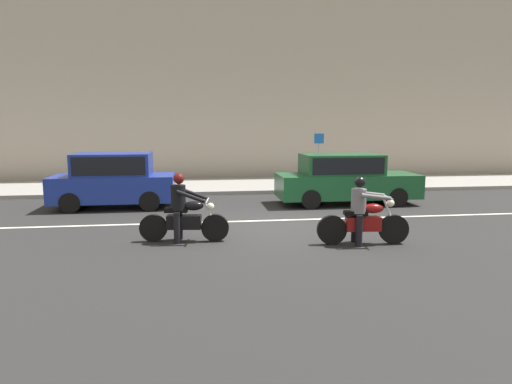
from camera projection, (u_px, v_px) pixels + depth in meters
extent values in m
plane|color=#242424|center=(281.00, 227.00, 11.85)|extent=(80.00, 80.00, 0.00)
cube|color=gray|center=(247.00, 185.00, 19.68)|extent=(40.00, 4.40, 0.14)
cube|color=#A89E8E|center=(239.00, 59.00, 22.14)|extent=(40.00, 1.40, 11.87)
cube|color=silver|center=(278.00, 220.00, 12.74)|extent=(18.00, 0.14, 0.01)
cylinder|color=black|center=(394.00, 229.00, 10.18)|extent=(0.68, 0.18, 0.68)
cylinder|color=black|center=(332.00, 230.00, 10.13)|extent=(0.68, 0.18, 0.68)
cylinder|color=silver|center=(389.00, 213.00, 10.12)|extent=(0.37, 0.09, 0.81)
cube|color=maroon|center=(363.00, 224.00, 10.13)|extent=(0.81, 0.35, 0.32)
ellipsoid|color=maroon|center=(373.00, 208.00, 10.09)|extent=(0.50, 0.28, 0.22)
cube|color=black|center=(356.00, 213.00, 10.09)|extent=(0.54, 0.29, 0.10)
cylinder|color=silver|center=(387.00, 197.00, 10.06)|extent=(0.11, 0.70, 0.04)
sphere|color=silver|center=(391.00, 203.00, 10.09)|extent=(0.17, 0.17, 0.17)
cylinder|color=silver|center=(348.00, 227.00, 10.30)|extent=(0.70, 0.14, 0.07)
cylinder|color=black|center=(359.00, 231.00, 9.95)|extent=(0.16, 0.16, 0.71)
cylinder|color=black|center=(355.00, 227.00, 10.34)|extent=(0.16, 0.16, 0.71)
cylinder|color=slate|center=(359.00, 201.00, 10.05)|extent=(0.37, 0.37, 0.55)
cylinder|color=slate|center=(376.00, 197.00, 9.83)|extent=(0.67, 0.15, 0.17)
cylinder|color=slate|center=(370.00, 194.00, 10.26)|extent=(0.67, 0.15, 0.17)
sphere|color=tan|center=(360.00, 184.00, 9.99)|extent=(0.20, 0.20, 0.20)
sphere|color=black|center=(360.00, 182.00, 9.99)|extent=(0.25, 0.25, 0.25)
cylinder|color=black|center=(215.00, 228.00, 10.41)|extent=(0.65, 0.19, 0.64)
cylinder|color=black|center=(153.00, 228.00, 10.39)|extent=(0.65, 0.19, 0.64)
cylinder|color=silver|center=(210.00, 214.00, 10.36)|extent=(0.34, 0.09, 0.71)
cube|color=black|center=(184.00, 222.00, 10.38)|extent=(0.82, 0.37, 0.32)
ellipsoid|color=black|center=(193.00, 206.00, 10.33)|extent=(0.50, 0.29, 0.22)
cube|color=black|center=(176.00, 210.00, 10.33)|extent=(0.54, 0.30, 0.10)
cylinder|color=silver|center=(207.00, 200.00, 10.31)|extent=(0.12, 0.70, 0.04)
sphere|color=silver|center=(211.00, 206.00, 10.34)|extent=(0.17, 0.17, 0.17)
cylinder|color=silver|center=(173.00, 226.00, 10.55)|extent=(0.70, 0.15, 0.07)
cylinder|color=black|center=(177.00, 228.00, 10.19)|extent=(0.17, 0.17, 0.73)
cylinder|color=black|center=(180.00, 224.00, 10.59)|extent=(0.17, 0.17, 0.73)
cylinder|color=black|center=(178.00, 198.00, 10.29)|extent=(0.38, 0.38, 0.59)
cylinder|color=black|center=(191.00, 197.00, 10.07)|extent=(0.70, 0.17, 0.33)
cylinder|color=black|center=(194.00, 194.00, 10.51)|extent=(0.70, 0.17, 0.33)
sphere|color=tan|center=(179.00, 180.00, 10.23)|extent=(0.20, 0.20, 0.20)
sphere|color=#510F0F|center=(179.00, 179.00, 10.23)|extent=(0.25, 0.25, 0.25)
cube|color=#164C28|center=(347.00, 185.00, 15.35)|extent=(4.79, 1.76, 0.80)
cube|color=#164C28|center=(341.00, 164.00, 15.20)|extent=(2.63, 1.62, 0.68)
cube|color=black|center=(341.00, 164.00, 15.20)|extent=(2.42, 1.65, 0.54)
cylinder|color=black|center=(387.00, 194.00, 15.59)|extent=(0.64, 1.82, 0.64)
cylinder|color=black|center=(305.00, 195.00, 15.20)|extent=(0.64, 1.82, 0.64)
cube|color=navy|center=(114.00, 188.00, 14.61)|extent=(3.89, 1.70, 0.84)
cube|color=navy|center=(113.00, 164.00, 14.50)|extent=(2.41, 1.56, 0.72)
cube|color=black|center=(113.00, 164.00, 14.50)|extent=(2.22, 1.59, 0.58)
cylinder|color=black|center=(152.00, 197.00, 14.82)|extent=(0.64, 1.76, 0.64)
cylinder|color=black|center=(77.00, 199.00, 14.50)|extent=(0.64, 1.76, 0.64)
cylinder|color=gray|center=(318.00, 158.00, 20.01)|extent=(0.08, 0.08, 2.22)
cube|color=#1959B2|center=(319.00, 139.00, 19.85)|extent=(0.44, 0.03, 0.44)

